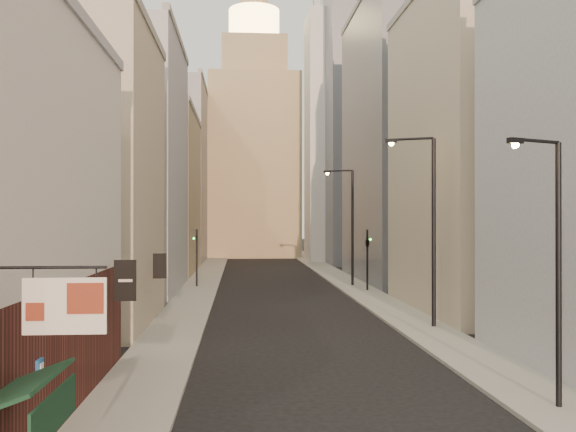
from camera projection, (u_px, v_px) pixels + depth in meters
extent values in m
cube|color=#9C998D|center=(207.00, 276.00, 64.24)|extent=(3.00, 140.00, 0.15)
cube|color=#9C998D|center=(335.00, 276.00, 65.20)|extent=(3.00, 140.00, 0.15)
cube|color=#97989D|center=(62.00, 0.00, 18.30)|extent=(0.60, 16.00, 0.40)
cylinder|color=black|center=(44.00, 267.00, 12.38)|extent=(2.40, 0.06, 0.06)
cube|color=beige|center=(65.00, 306.00, 12.40)|extent=(1.60, 0.06, 1.10)
cube|color=maroon|center=(86.00, 298.00, 12.43)|extent=(0.70, 0.10, 0.60)
cube|color=maroon|center=(36.00, 312.00, 12.36)|extent=(0.35, 0.10, 0.35)
cube|color=black|center=(23.00, 387.00, 12.53)|extent=(1.25, 3.00, 0.52)
cube|color=black|center=(54.00, 412.00, 12.57)|extent=(0.06, 3.00, 0.80)
cube|color=#1D5DA6|center=(40.00, 369.00, 15.48)|extent=(0.08, 0.40, 0.50)
cube|color=black|center=(125.00, 280.00, 23.31)|extent=(0.80, 0.08, 1.50)
cube|color=black|center=(160.00, 266.00, 33.28)|extent=(0.70, 0.08, 1.30)
cube|color=tan|center=(77.00, 179.00, 34.95)|extent=(8.00, 12.00, 16.00)
cube|color=#97989D|center=(129.00, 167.00, 50.92)|extent=(8.00, 16.00, 20.00)
cube|color=tan|center=(158.00, 194.00, 68.86)|extent=(8.00, 18.00, 17.00)
cube|color=gray|center=(176.00, 175.00, 88.83)|extent=(8.00, 20.00, 24.00)
cube|color=tan|center=(479.00, 154.00, 40.72)|extent=(8.00, 16.00, 20.00)
cube|color=gray|center=(400.00, 144.00, 60.68)|extent=(8.00, 20.00, 26.00)
cube|color=gray|center=(393.00, 81.00, 89.10)|extent=(20.00, 22.00, 50.00)
cube|color=tan|center=(254.00, 168.00, 101.61)|extent=(14.00, 14.00, 28.00)
cube|color=tan|center=(254.00, 61.00, 101.70)|extent=(10.00, 10.00, 6.00)
cylinder|color=#FFCC72|center=(254.00, 26.00, 101.72)|extent=(8.00, 8.00, 5.00)
cube|color=silver|center=(336.00, 138.00, 88.47)|extent=(8.00, 8.00, 34.00)
cylinder|color=silver|center=(336.00, 5.00, 88.56)|extent=(6.00, 6.00, 3.00)
cylinder|color=black|center=(559.00, 277.00, 19.45)|extent=(0.18, 0.18, 8.16)
cylinder|color=black|center=(537.00, 141.00, 19.06)|extent=(1.71, 0.82, 0.11)
cube|color=black|center=(515.00, 141.00, 18.64)|extent=(0.54, 0.38, 0.16)
sphere|color=#FFB13F|center=(515.00, 145.00, 18.64)|extent=(0.22, 0.22, 0.22)
cylinder|color=black|center=(434.00, 233.00, 34.01)|extent=(0.23, 0.23, 10.15)
cylinder|color=black|center=(412.00, 139.00, 34.40)|extent=(2.12, 1.01, 0.14)
cube|color=black|center=(391.00, 141.00, 34.77)|extent=(0.67, 0.47, 0.20)
sphere|color=#FFB13F|center=(391.00, 143.00, 34.77)|extent=(0.27, 0.27, 0.27)
cylinder|color=black|center=(352.00, 229.00, 55.24)|extent=(0.22, 0.22, 10.04)
cylinder|color=black|center=(340.00, 171.00, 55.62)|extent=(2.11, 0.97, 0.13)
cube|color=black|center=(327.00, 172.00, 55.96)|extent=(0.66, 0.46, 0.20)
sphere|color=#FFB13F|center=(327.00, 173.00, 55.96)|extent=(0.27, 0.27, 0.27)
cylinder|color=black|center=(197.00, 259.00, 54.15)|extent=(0.16, 0.16, 5.00)
imported|color=black|center=(197.00, 238.00, 54.15)|extent=(0.46, 0.46, 1.20)
sphere|color=#19E533|center=(194.00, 238.00, 54.14)|extent=(0.16, 0.16, 0.16)
cylinder|color=black|center=(367.00, 261.00, 51.37)|extent=(0.16, 0.16, 5.00)
imported|color=black|center=(367.00, 239.00, 51.38)|extent=(0.56, 0.56, 1.22)
sphere|color=#19E533|center=(370.00, 239.00, 51.40)|extent=(0.16, 0.16, 0.16)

